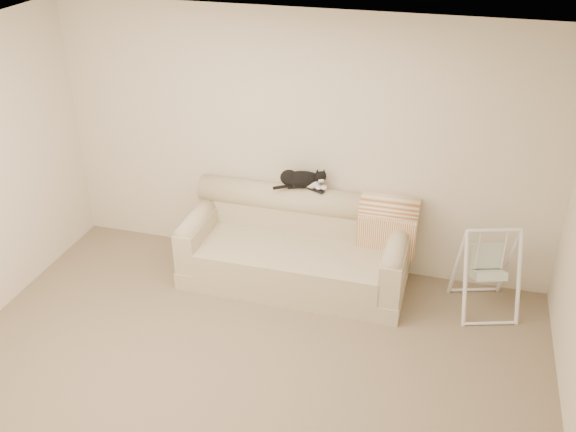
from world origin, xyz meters
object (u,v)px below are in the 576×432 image
object	(u,v)px
sofa	(296,248)
baby_swing	(488,269)
tuxedo_cat	(302,179)
remote_a	(297,186)
remote_b	(316,190)

from	to	relation	value
sofa	baby_swing	size ratio (longest dim) A/B	2.52
tuxedo_cat	baby_swing	size ratio (longest dim) A/B	0.60
remote_a	sofa	bearing A→B (deg)	-74.71
remote_b	baby_swing	bearing A→B (deg)	-7.72
remote_a	remote_b	size ratio (longest dim) A/B	1.06
remote_b	remote_a	bearing A→B (deg)	174.22
sofa	remote_a	distance (m)	0.61
remote_a	remote_b	xyz separation A→B (m)	(0.21, -0.02, -0.00)
remote_b	baby_swing	world-z (taller)	remote_b
tuxedo_cat	baby_swing	bearing A→B (deg)	-7.65
remote_a	remote_b	bearing A→B (deg)	-5.78
sofa	remote_a	size ratio (longest dim) A/B	11.89
sofa	tuxedo_cat	bearing A→B (deg)	93.14
sofa	remote_b	bearing A→B (deg)	57.50
sofa	tuxedo_cat	distance (m)	0.69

